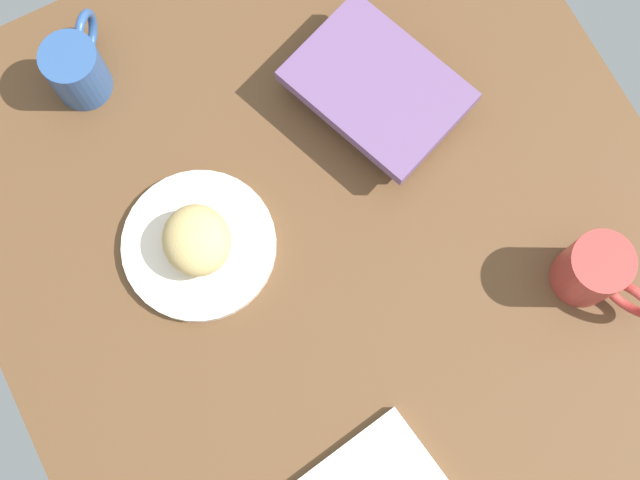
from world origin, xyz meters
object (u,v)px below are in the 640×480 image
object	(u,v)px
scone_pastry	(197,240)
book_stack	(375,90)
round_plate	(199,245)
second_mug	(77,68)
coffee_mug	(595,272)

from	to	relation	value
scone_pastry	book_stack	world-z (taller)	scone_pastry
round_plate	second_mug	size ratio (longest dim) A/B	1.81
scone_pastry	second_mug	world-z (taller)	second_mug
round_plate	scone_pastry	world-z (taller)	scone_pastry
scone_pastry	book_stack	distance (cm)	30.81
coffee_mug	book_stack	bearing A→B (deg)	19.80
round_plate	second_mug	xyz separation A→B (cm)	(27.97, 3.87, 4.06)
round_plate	coffee_mug	size ratio (longest dim) A/B	1.58
second_mug	coffee_mug	bearing A→B (deg)	-139.93
round_plate	coffee_mug	bearing A→B (deg)	-122.42
book_stack	coffee_mug	distance (cm)	36.59
book_stack	second_mug	bearing A→B (deg)	58.82
round_plate	book_stack	size ratio (longest dim) A/B	0.78
scone_pastry	book_stack	bearing A→B (deg)	-75.20
book_stack	second_mug	size ratio (longest dim) A/B	2.33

